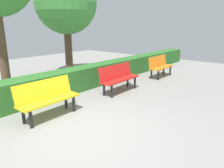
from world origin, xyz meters
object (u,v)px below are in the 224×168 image
bench_orange (160,65)px  tree_near (66,3)px  bench_red (119,77)px  bench_yellow (47,97)px

bench_orange → tree_near: size_ratio=0.33×
bench_orange → tree_near: bearing=-57.4°
bench_orange → bench_red: (2.68, -0.08, 0.00)m
bench_orange → bench_red: size_ratio=0.89×
bench_orange → bench_yellow: bearing=-1.2°
bench_red → tree_near: bearing=-101.2°
tree_near → bench_orange: bearing=122.4°
bench_red → bench_orange: bearing=177.8°
bench_red → bench_yellow: (2.58, -0.05, -0.00)m
bench_yellow → tree_near: tree_near is taller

